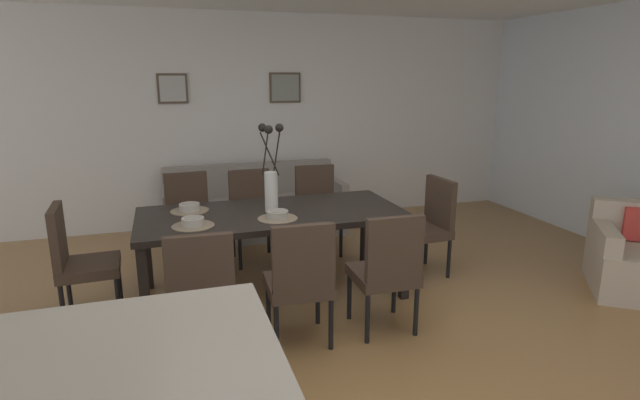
{
  "coord_description": "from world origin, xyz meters",
  "views": [
    {
      "loc": [
        -1.08,
        -3.04,
        1.86
      ],
      "look_at": [
        0.2,
        0.99,
        0.79
      ],
      "focal_mm": 27.9,
      "sensor_mm": 36.0,
      "label": 1
    }
  ],
  "objects_px": {
    "centerpiece_vase": "(271,179)",
    "framed_picture_center": "(285,88)",
    "bowl_near_right": "(189,207)",
    "bowl_near_left": "(193,221)",
    "dining_chair_mid_right": "(317,205)",
    "dining_chair_head_east": "(429,222)",
    "dining_table": "(272,219)",
    "dining_chair_far_left": "(300,277)",
    "bowl_far_left": "(278,214)",
    "dining_chair_near_left": "(201,290)",
    "dining_chair_near_right": "(189,215)",
    "dining_chair_head_west": "(77,257)",
    "sofa": "(255,210)",
    "dining_chair_mid_left": "(387,267)",
    "framed_picture_left": "(173,89)",
    "dining_chair_far_right": "(252,211)"
  },
  "relations": [
    {
      "from": "centerpiece_vase",
      "to": "framed_picture_center",
      "type": "distance_m",
      "value": 2.44
    },
    {
      "from": "centerpiece_vase",
      "to": "bowl_near_right",
      "type": "bearing_deg",
      "value": 161.34
    },
    {
      "from": "bowl_near_left",
      "to": "dining_chair_mid_right",
      "type": "bearing_deg",
      "value": 40.59
    },
    {
      "from": "dining_chair_head_east",
      "to": "dining_table",
      "type": "bearing_deg",
      "value": -179.47
    },
    {
      "from": "dining_table",
      "to": "dining_chair_far_left",
      "type": "relative_size",
      "value": 2.39
    },
    {
      "from": "bowl_far_left",
      "to": "dining_chair_far_left",
      "type": "bearing_deg",
      "value": -90.08
    },
    {
      "from": "dining_chair_near_left",
      "to": "bowl_near_right",
      "type": "bearing_deg",
      "value": 89.55
    },
    {
      "from": "dining_chair_near_right",
      "to": "dining_chair_head_east",
      "type": "relative_size",
      "value": 1.0
    },
    {
      "from": "centerpiece_vase",
      "to": "framed_picture_center",
      "type": "height_order",
      "value": "framed_picture_center"
    },
    {
      "from": "dining_chair_head_west",
      "to": "sofa",
      "type": "bearing_deg",
      "value": 46.65
    },
    {
      "from": "dining_chair_far_left",
      "to": "bowl_far_left",
      "type": "height_order",
      "value": "dining_chair_far_left"
    },
    {
      "from": "dining_chair_near_left",
      "to": "dining_chair_far_left",
      "type": "bearing_deg",
      "value": 0.76
    },
    {
      "from": "dining_chair_head_east",
      "to": "framed_picture_center",
      "type": "bearing_deg",
      "value": 110.57
    },
    {
      "from": "bowl_near_right",
      "to": "framed_picture_center",
      "type": "relative_size",
      "value": 0.43
    },
    {
      "from": "dining_chair_head_east",
      "to": "bowl_near_right",
      "type": "distance_m",
      "value": 2.2
    },
    {
      "from": "dining_chair_mid_right",
      "to": "bowl_near_left",
      "type": "bearing_deg",
      "value": -139.41
    },
    {
      "from": "dining_chair_head_east",
      "to": "bowl_near_left",
      "type": "distance_m",
      "value": 2.21
    },
    {
      "from": "dining_chair_far_left",
      "to": "sofa",
      "type": "bearing_deg",
      "value": 86.57
    },
    {
      "from": "dining_chair_mid_left",
      "to": "framed_picture_left",
      "type": "height_order",
      "value": "framed_picture_left"
    },
    {
      "from": "centerpiece_vase",
      "to": "framed_picture_center",
      "type": "bearing_deg",
      "value": 73.17
    },
    {
      "from": "dining_table",
      "to": "dining_chair_far_right",
      "type": "height_order",
      "value": "dining_chair_far_right"
    },
    {
      "from": "dining_chair_head_east",
      "to": "centerpiece_vase",
      "type": "bearing_deg",
      "value": -179.52
    },
    {
      "from": "dining_table",
      "to": "dining_chair_head_west",
      "type": "height_order",
      "value": "dining_chair_head_west"
    },
    {
      "from": "dining_chair_far_right",
      "to": "bowl_near_right",
      "type": "xyz_separation_m",
      "value": [
        -0.65,
        -0.67,
        0.27
      ]
    },
    {
      "from": "dining_chair_far_left",
      "to": "centerpiece_vase",
      "type": "distance_m",
      "value": 1.04
    },
    {
      "from": "dining_chair_near_left",
      "to": "dining_chair_head_east",
      "type": "height_order",
      "value": "same"
    },
    {
      "from": "centerpiece_vase",
      "to": "dining_chair_head_west",
      "type": "bearing_deg",
      "value": -179.25
    },
    {
      "from": "dining_chair_far_left",
      "to": "dining_chair_far_right",
      "type": "xyz_separation_m",
      "value": [
        -0.01,
        1.8,
        0.0
      ]
    },
    {
      "from": "dining_chair_near_right",
      "to": "dining_chair_head_west",
      "type": "xyz_separation_m",
      "value": [
        -0.88,
        -0.95,
        0.0
      ]
    },
    {
      "from": "centerpiece_vase",
      "to": "bowl_far_left",
      "type": "xyz_separation_m",
      "value": [
        -0.0,
        -0.23,
        -0.24
      ]
    },
    {
      "from": "dining_chair_far_left",
      "to": "sofa",
      "type": "xyz_separation_m",
      "value": [
        0.16,
        2.67,
        -0.23
      ]
    },
    {
      "from": "dining_table",
      "to": "dining_chair_mid_left",
      "type": "bearing_deg",
      "value": -54.84
    },
    {
      "from": "dining_chair_far_right",
      "to": "dining_chair_head_west",
      "type": "bearing_deg",
      "value": -148.8
    },
    {
      "from": "sofa",
      "to": "dining_table",
      "type": "bearing_deg",
      "value": -95.15
    },
    {
      "from": "bowl_near_left",
      "to": "dining_table",
      "type": "bearing_deg",
      "value": 18.79
    },
    {
      "from": "dining_chair_near_right",
      "to": "dining_chair_mid_left",
      "type": "height_order",
      "value": "same"
    },
    {
      "from": "dining_chair_head_west",
      "to": "bowl_far_left",
      "type": "relative_size",
      "value": 5.41
    },
    {
      "from": "dining_chair_mid_right",
      "to": "sofa",
      "type": "height_order",
      "value": "dining_chair_mid_right"
    },
    {
      "from": "dining_chair_far_right",
      "to": "centerpiece_vase",
      "type": "relative_size",
      "value": 1.25
    },
    {
      "from": "dining_chair_far_left",
      "to": "dining_table",
      "type": "bearing_deg",
      "value": 89.94
    },
    {
      "from": "dining_chair_far_left",
      "to": "dining_chair_far_right",
      "type": "relative_size",
      "value": 1.0
    },
    {
      "from": "dining_chair_mid_right",
      "to": "framed_picture_center",
      "type": "xyz_separation_m",
      "value": [
        -0.01,
        1.31,
        1.19
      ]
    },
    {
      "from": "dining_table",
      "to": "dining_chair_near_right",
      "type": "relative_size",
      "value": 2.39
    },
    {
      "from": "dining_chair_far_right",
      "to": "bowl_near_left",
      "type": "distance_m",
      "value": 1.32
    },
    {
      "from": "centerpiece_vase",
      "to": "sofa",
      "type": "height_order",
      "value": "centerpiece_vase"
    },
    {
      "from": "dining_table",
      "to": "bowl_far_left",
      "type": "distance_m",
      "value": 0.25
    },
    {
      "from": "dining_chair_near_right",
      "to": "bowl_near_left",
      "type": "distance_m",
      "value": 1.19
    },
    {
      "from": "dining_chair_mid_left",
      "to": "framed_picture_center",
      "type": "relative_size",
      "value": 2.32
    },
    {
      "from": "dining_chair_mid_left",
      "to": "framed_picture_center",
      "type": "bearing_deg",
      "value": 89.41
    },
    {
      "from": "dining_chair_head_east",
      "to": "framed_picture_left",
      "type": "relative_size",
      "value": 2.66
    }
  ]
}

